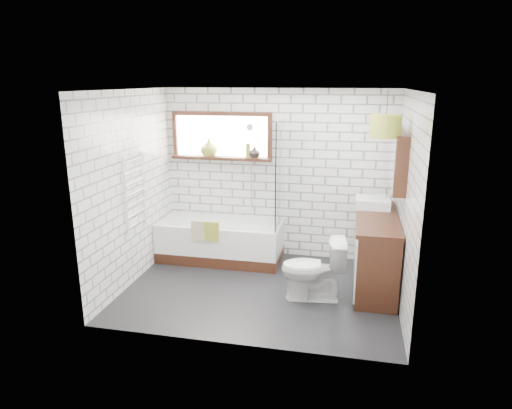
% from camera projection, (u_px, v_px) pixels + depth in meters
% --- Properties ---
extents(floor, '(3.40, 2.60, 0.01)m').
position_uv_depth(floor, '(260.00, 289.00, 5.89)').
color(floor, black).
rests_on(floor, ground).
extents(ceiling, '(3.40, 2.60, 0.01)m').
position_uv_depth(ceiling, '(261.00, 89.00, 5.23)').
color(ceiling, white).
rests_on(ceiling, ground).
extents(wall_back, '(3.40, 0.01, 2.50)m').
position_uv_depth(wall_back, '(278.00, 174.00, 6.79)').
color(wall_back, white).
rests_on(wall_back, ground).
extents(wall_front, '(3.40, 0.01, 2.50)m').
position_uv_depth(wall_front, '(233.00, 228.00, 4.33)').
color(wall_front, white).
rests_on(wall_front, ground).
extents(wall_left, '(0.01, 2.60, 2.50)m').
position_uv_depth(wall_left, '(131.00, 189.00, 5.90)').
color(wall_left, white).
rests_on(wall_left, ground).
extents(wall_right, '(0.01, 2.60, 2.50)m').
position_uv_depth(wall_right, '(406.00, 203.00, 5.21)').
color(wall_right, white).
rests_on(wall_right, ground).
extents(window, '(1.52, 0.16, 0.68)m').
position_uv_depth(window, '(221.00, 136.00, 6.77)').
color(window, black).
rests_on(window, wall_back).
extents(towel_radiator, '(0.06, 0.52, 1.00)m').
position_uv_depth(towel_radiator, '(135.00, 193.00, 5.90)').
color(towel_radiator, white).
rests_on(towel_radiator, wall_left).
extents(mirror_cabinet, '(0.16, 1.20, 0.70)m').
position_uv_depth(mirror_cabinet, '(397.00, 159.00, 5.69)').
color(mirror_cabinet, black).
rests_on(mirror_cabinet, wall_right).
extents(shower_riser, '(0.02, 0.02, 1.30)m').
position_uv_depth(shower_riser, '(251.00, 167.00, 6.80)').
color(shower_riser, silver).
rests_on(shower_riser, wall_back).
extents(bathtub, '(1.81, 0.80, 0.58)m').
position_uv_depth(bathtub, '(221.00, 240.00, 6.82)').
color(bathtub, white).
rests_on(bathtub, floor).
extents(shower_screen, '(0.02, 0.72, 1.50)m').
position_uv_depth(shower_screen, '(280.00, 174.00, 6.37)').
color(shower_screen, white).
rests_on(shower_screen, bathtub).
extents(towel_green, '(0.20, 0.06, 0.28)m').
position_uv_depth(towel_green, '(212.00, 231.00, 6.37)').
color(towel_green, olive).
rests_on(towel_green, bathtub).
extents(towel_beige, '(0.22, 0.05, 0.29)m').
position_uv_depth(towel_beige, '(199.00, 230.00, 6.41)').
color(towel_beige, tan).
rests_on(towel_beige, bathtub).
extents(vanity, '(0.53, 1.65, 0.94)m').
position_uv_depth(vanity, '(375.00, 250.00, 5.91)').
color(vanity, black).
rests_on(vanity, floor).
extents(basin, '(0.45, 0.39, 0.13)m').
position_uv_depth(basin, '(373.00, 203.00, 6.14)').
color(basin, white).
rests_on(basin, vanity).
extents(tap, '(0.04, 0.04, 0.16)m').
position_uv_depth(tap, '(385.00, 199.00, 6.09)').
color(tap, silver).
rests_on(tap, vanity).
extents(toilet, '(0.52, 0.81, 0.78)m').
position_uv_depth(toilet, '(313.00, 269.00, 5.53)').
color(toilet, white).
rests_on(toilet, floor).
extents(vase_olive, '(0.28, 0.28, 0.26)m').
position_uv_depth(vase_olive, '(209.00, 149.00, 6.83)').
color(vase_olive, olive).
rests_on(vase_olive, window).
extents(vase_dark, '(0.18, 0.18, 0.17)m').
position_uv_depth(vase_dark, '(254.00, 153.00, 6.70)').
color(vase_dark, black).
rests_on(vase_dark, window).
extents(bottle, '(0.08, 0.08, 0.21)m').
position_uv_depth(bottle, '(248.00, 152.00, 6.72)').
color(bottle, olive).
rests_on(bottle, window).
extents(pendant, '(0.35, 0.35, 0.26)m').
position_uv_depth(pendant, '(386.00, 126.00, 5.20)').
color(pendant, olive).
rests_on(pendant, ceiling).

